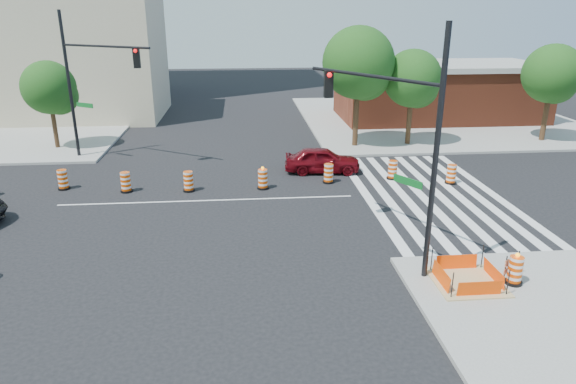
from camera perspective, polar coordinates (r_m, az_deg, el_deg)
name	(u,v)px	position (r m, az deg, el deg)	size (l,w,h in m)	color
ground	(208,201)	(24.97, -8.93, -0.94)	(120.00, 120.00, 0.00)	black
sidewalk_ne	(436,118)	(45.26, 16.08, 7.87)	(22.00, 22.00, 0.15)	gray
crosswalk_east	(429,193)	(26.55, 15.35, -0.16)	(6.75, 13.50, 0.01)	silver
lane_centerline	(208,200)	(24.97, -8.93, -0.93)	(14.00, 0.12, 0.01)	silver
excavation_pit	(467,281)	(18.15, 19.25, -9.27)	(2.20, 2.20, 0.90)	tan
brick_storefront	(438,91)	(44.89, 16.35, 10.67)	(16.50, 8.50, 4.60)	brown
beige_midrise	(74,57)	(47.54, -22.70, 13.70)	(14.00, 10.00, 10.00)	#B9AF8D
red_coupe	(322,160)	(28.89, 3.84, 3.58)	(1.69, 4.21, 1.43)	#5D080F
signal_pole_se	(396,125)	(17.59, 11.93, 7.29)	(3.30, 5.41, 8.21)	black
signal_pole_nw	(90,73)	(32.20, -21.19, 12.18)	(5.55, 3.56, 8.54)	black
pit_drum	(515,271)	(18.47, 23.92, -8.03)	(0.57, 0.57, 1.11)	black
barricade	(512,265)	(18.77, 23.61, -7.40)	(0.70, 0.40, 0.91)	#DB4604
tree_north_b	(50,91)	(36.45, -24.93, 10.19)	(3.36, 3.36, 5.71)	#382314
tree_north_c	(359,67)	(33.84, 7.87, 13.60)	(4.59, 4.59, 7.80)	#382314
tree_north_d	(413,82)	(35.02, 13.69, 11.82)	(3.75, 3.74, 6.35)	#382314
tree_north_e	(552,77)	(39.29, 27.30, 11.29)	(3.92, 3.89, 6.61)	#382314
median_drum_1	(63,180)	(28.49, -23.73, 1.20)	(0.60, 0.60, 1.02)	black
median_drum_2	(126,183)	(26.96, -17.58, 0.99)	(0.60, 0.60, 1.02)	black
median_drum_3	(189,182)	(26.29, -10.99, 1.09)	(0.60, 0.60, 1.02)	black
median_drum_4	(263,180)	(26.19, -2.82, 1.39)	(0.60, 0.60, 1.18)	black
median_drum_5	(328,174)	(27.16, 4.52, 2.00)	(0.60, 0.60, 1.02)	black
median_drum_6	(392,171)	(28.25, 11.53, 2.35)	(0.60, 0.60, 1.02)	black
median_drum_7	(451,175)	(28.28, 17.68, 1.83)	(0.60, 0.60, 1.02)	black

